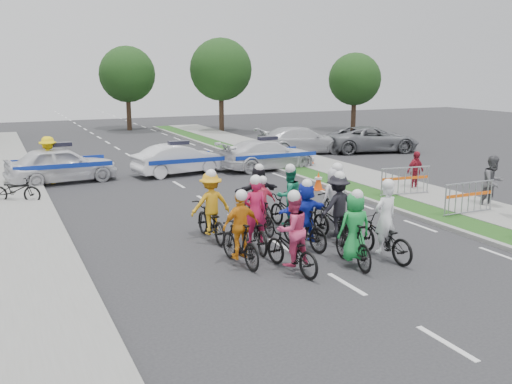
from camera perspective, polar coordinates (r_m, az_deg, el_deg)
name	(u,v)px	position (r m, az deg, el deg)	size (l,w,h in m)	color
ground	(347,284)	(12.61, 9.05, -9.10)	(90.00, 90.00, 0.00)	#28282B
curb_right	(391,208)	(19.35, 13.35, -1.57)	(0.20, 60.00, 0.12)	gray
grass_strip	(408,206)	(19.79, 14.94, -1.37)	(1.20, 60.00, 0.11)	#204C18
sidewalk_right	(449,201)	(20.97, 18.73, -0.83)	(2.40, 60.00, 0.13)	gray
sidewalk_left	(11,255)	(15.35, -23.32, -5.82)	(3.00, 60.00, 0.13)	gray
rider_0	(384,233)	(14.21, 12.64, -3.99)	(0.86, 2.02, 2.01)	black
rider_1	(354,236)	(13.54, 9.75, -4.39)	(0.84, 1.82, 1.87)	black
rider_2	(292,242)	(12.99, 3.58, -4.99)	(0.93, 1.97, 1.93)	black
rider_3	(240,236)	(13.41, -1.58, -4.44)	(0.96, 1.80, 1.85)	black
rider_4	(337,215)	(15.32, 8.10, -2.28)	(1.17, 1.99, 1.95)	black
rider_5	(305,219)	(14.67, 4.91, -2.75)	(1.53, 1.82, 1.85)	black
rider_6	(254,225)	(14.60, -0.17, -3.30)	(0.90, 1.99, 1.97)	black
rider_7	(335,207)	(16.05, 7.87, -1.47)	(0.89, 1.98, 2.05)	black
rider_8	(289,205)	(16.40, 3.27, -1.34)	(0.86, 1.96, 1.94)	black
rider_9	(261,211)	(16.00, 0.54, -1.92)	(0.85, 1.60, 1.67)	black
rider_10	(211,213)	(15.41, -4.55, -2.09)	(1.10, 1.93, 1.97)	black
rider_11	(258,198)	(17.10, 0.22, -0.59)	(1.47, 1.76, 1.82)	black
police_car_0	(62,164)	(24.60, -18.87, 2.62)	(1.76, 4.38, 1.49)	silver
police_car_1	(179,159)	(25.36, -7.71, 3.25)	(1.40, 4.03, 1.33)	silver
police_car_2	(268,155)	(26.47, 1.18, 3.77)	(1.91, 4.70, 1.36)	silver
civilian_sedan	(302,140)	(31.55, 4.61, 5.18)	(2.05, 5.04, 1.46)	silver
civilian_suv	(373,139)	(32.77, 11.59, 5.20)	(2.37, 5.13, 1.43)	slate
spectator_1	(493,182)	(20.38, 22.60, 0.90)	(0.87, 0.68, 1.78)	#505054
spectator_2	(415,171)	(22.46, 15.65, 2.02)	(0.89, 0.37, 1.52)	maroon
marshal_hiviz	(49,160)	(24.45, -20.00, 3.00)	(1.24, 0.71, 1.92)	yellow
barrier_1	(469,199)	(19.03, 20.49, -0.70)	(2.00, 0.50, 1.12)	#A5A8AD
barrier_2	(405,182)	(21.21, 14.67, 0.94)	(2.00, 0.50, 1.12)	#A5A8AD
cone_0	(318,181)	(22.04, 6.25, 1.09)	(0.40, 0.40, 0.70)	#F24C0C
cone_1	(311,161)	(26.98, 5.54, 3.14)	(0.40, 0.40, 0.70)	#F24C0C
parked_bike	(15,190)	(21.38, -22.93, 0.20)	(0.62, 1.78, 0.93)	black
tree_1	(221,70)	(42.67, -3.53, 12.12)	(4.55, 4.55, 6.82)	#382619
tree_2	(355,79)	(43.39, 9.84, 11.04)	(3.85, 3.85, 5.77)	#382619
tree_4	(127,74)	(44.75, -12.77, 11.40)	(4.20, 4.20, 6.30)	#382619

